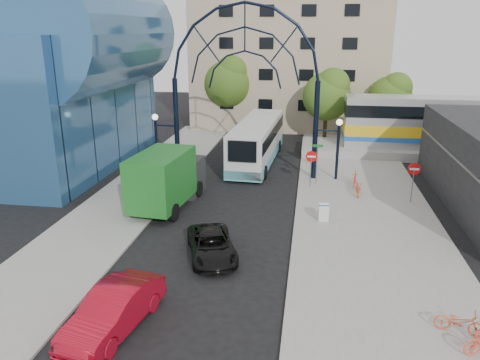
% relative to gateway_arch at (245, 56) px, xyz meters
% --- Properties ---
extents(ground, '(120.00, 120.00, 0.00)m').
position_rel_gateway_arch_xyz_m(ground, '(0.00, -14.00, -8.56)').
color(ground, black).
rests_on(ground, ground).
extents(sidewalk_east, '(8.00, 56.00, 0.12)m').
position_rel_gateway_arch_xyz_m(sidewalk_east, '(8.00, -10.00, -8.50)').
color(sidewalk_east, gray).
rests_on(sidewalk_east, ground).
extents(plaza_west, '(5.00, 50.00, 0.12)m').
position_rel_gateway_arch_xyz_m(plaza_west, '(-6.50, -8.00, -8.50)').
color(plaza_west, gray).
rests_on(plaza_west, ground).
extents(gateway_arch, '(13.64, 0.44, 12.10)m').
position_rel_gateway_arch_xyz_m(gateway_arch, '(0.00, 0.00, 0.00)').
color(gateway_arch, black).
rests_on(gateway_arch, ground).
extents(stop_sign, '(0.80, 0.07, 2.50)m').
position_rel_gateway_arch_xyz_m(stop_sign, '(4.80, -2.00, -6.56)').
color(stop_sign, slate).
rests_on(stop_sign, sidewalk_east).
extents(do_not_enter_sign, '(0.76, 0.07, 2.48)m').
position_rel_gateway_arch_xyz_m(do_not_enter_sign, '(11.00, -4.00, -6.58)').
color(do_not_enter_sign, slate).
rests_on(do_not_enter_sign, sidewalk_east).
extents(street_name_sign, '(0.70, 0.70, 2.80)m').
position_rel_gateway_arch_xyz_m(street_name_sign, '(5.20, -1.40, -6.43)').
color(street_name_sign, slate).
rests_on(street_name_sign, sidewalk_east).
extents(sandwich_board, '(0.55, 0.61, 0.99)m').
position_rel_gateway_arch_xyz_m(sandwich_board, '(5.60, -8.02, -7.81)').
color(sandwich_board, white).
rests_on(sandwich_board, sidewalk_east).
extents(transit_hall, '(16.50, 18.00, 14.50)m').
position_rel_gateway_arch_xyz_m(transit_hall, '(-15.30, 1.00, -1.86)').
color(transit_hall, '#2C5887').
rests_on(transit_hall, ground).
extents(apartment_block, '(20.00, 12.10, 14.00)m').
position_rel_gateway_arch_xyz_m(apartment_block, '(2.00, 20.97, -1.55)').
color(apartment_block, tan).
rests_on(apartment_block, ground).
extents(tree_north_a, '(4.48, 4.48, 7.00)m').
position_rel_gateway_arch_xyz_m(tree_north_a, '(6.12, 11.93, -3.95)').
color(tree_north_a, '#382314').
rests_on(tree_north_a, ground).
extents(tree_north_b, '(5.12, 5.12, 8.00)m').
position_rel_gateway_arch_xyz_m(tree_north_b, '(-3.88, 15.93, -3.29)').
color(tree_north_b, '#382314').
rests_on(tree_north_b, ground).
extents(tree_north_c, '(4.16, 4.16, 6.50)m').
position_rel_gateway_arch_xyz_m(tree_north_c, '(12.12, 13.93, -4.28)').
color(tree_north_c, '#382314').
rests_on(tree_north_c, ground).
extents(city_bus, '(3.36, 12.27, 3.34)m').
position_rel_gateway_arch_xyz_m(city_bus, '(0.46, 4.04, -6.81)').
color(city_bus, silver).
rests_on(city_bus, ground).
extents(green_truck, '(3.22, 7.18, 3.52)m').
position_rel_gateway_arch_xyz_m(green_truck, '(-3.71, -6.62, -6.80)').
color(green_truck, black).
rests_on(green_truck, ground).
extents(black_suv, '(3.36, 4.83, 1.22)m').
position_rel_gateway_arch_xyz_m(black_suv, '(0.30, -12.91, -7.94)').
color(black_suv, black).
rests_on(black_suv, ground).
extents(red_sedan, '(2.52, 4.99, 1.57)m').
position_rel_gateway_arch_xyz_m(red_sedan, '(-1.97, -18.94, -7.77)').
color(red_sedan, maroon).
rests_on(red_sedan, ground).
extents(bike_near_a, '(0.66, 1.86, 0.98)m').
position_rel_gateway_arch_xyz_m(bike_near_a, '(7.87, -3.20, -7.95)').
color(bike_near_a, '#D6602A').
rests_on(bike_near_a, sidewalk_east).
extents(bike_near_b, '(0.72, 1.67, 0.97)m').
position_rel_gateway_arch_xyz_m(bike_near_b, '(7.80, -1.33, -7.95)').
color(bike_near_b, red).
rests_on(bike_near_b, sidewalk_east).
extents(bike_far_a, '(1.76, 0.96, 0.88)m').
position_rel_gateway_arch_xyz_m(bike_far_a, '(10.13, -17.46, -8.00)').
color(bike_far_a, '#CE5029').
rests_on(bike_far_a, sidewalk_east).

